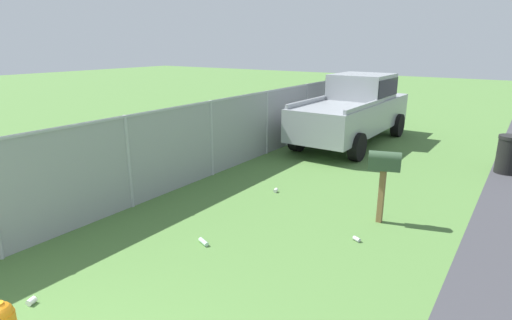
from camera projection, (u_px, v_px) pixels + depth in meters
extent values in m
sphere|color=orange|center=(1.00, 314.00, 3.68)|extent=(0.22, 0.22, 0.22)
cube|color=brown|center=(381.00, 196.00, 6.96)|extent=(0.09, 0.09, 0.96)
cube|color=#334C33|center=(384.00, 164.00, 6.79)|extent=(0.35, 0.56, 0.22)
cylinder|color=#334C33|center=(385.00, 157.00, 6.76)|extent=(0.35, 0.56, 0.20)
cube|color=red|center=(387.00, 158.00, 6.86)|extent=(0.02, 0.04, 0.18)
cube|color=#93999E|center=(352.00, 115.00, 12.43)|extent=(5.45, 1.85, 0.90)
cube|color=#93999E|center=(362.00, 86.00, 12.71)|extent=(1.86, 1.67, 0.76)
cube|color=black|center=(362.00, 86.00, 12.71)|extent=(1.81, 1.71, 0.53)
cube|color=#93999E|center=(311.00, 101.00, 11.80)|extent=(2.82, 0.11, 0.12)
cube|color=#93999E|center=(366.00, 106.00, 10.89)|extent=(2.82, 0.11, 0.12)
cylinder|color=black|center=(347.00, 120.00, 14.47)|extent=(0.76, 0.27, 0.76)
cylinder|color=black|center=(397.00, 125.00, 13.48)|extent=(0.76, 0.27, 0.76)
cylinder|color=black|center=(298.00, 138.00, 11.66)|extent=(0.76, 0.27, 0.76)
cylinder|color=black|center=(357.00, 147.00, 10.66)|extent=(0.76, 0.27, 0.76)
cylinder|color=black|center=(508.00, 156.00, 9.64)|extent=(0.52, 0.52, 0.84)
cylinder|color=black|center=(512.00, 137.00, 9.51)|extent=(0.54, 0.54, 0.08)
cylinder|color=#9EA3A8|center=(129.00, 162.00, 7.50)|extent=(0.07, 0.07, 1.77)
cylinder|color=#9EA3A8|center=(211.00, 139.00, 9.37)|extent=(0.07, 0.07, 1.77)
cylinder|color=#9EA3A8|center=(267.00, 123.00, 11.24)|extent=(0.07, 0.07, 1.77)
cylinder|color=#9EA3A8|center=(306.00, 111.00, 13.10)|extent=(0.07, 0.07, 1.77)
cylinder|color=#9EA3A8|center=(336.00, 103.00, 14.97)|extent=(0.07, 0.07, 1.77)
cylinder|color=#9EA3A8|center=(359.00, 96.00, 16.84)|extent=(0.07, 0.07, 1.77)
cube|color=#9EA3A8|center=(241.00, 96.00, 10.06)|extent=(16.50, 0.04, 0.04)
cube|color=gray|center=(242.00, 130.00, 10.30)|extent=(16.50, 0.01, 1.77)
cylinder|color=white|center=(31.00, 301.00, 4.84)|extent=(0.12, 0.11, 0.08)
cylinder|color=silver|center=(357.00, 239.00, 6.39)|extent=(0.11, 0.14, 0.07)
cylinder|color=white|center=(276.00, 190.00, 8.48)|extent=(0.12, 0.10, 0.08)
cylinder|color=#B2D8BF|center=(204.00, 242.00, 6.30)|extent=(0.15, 0.23, 0.07)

